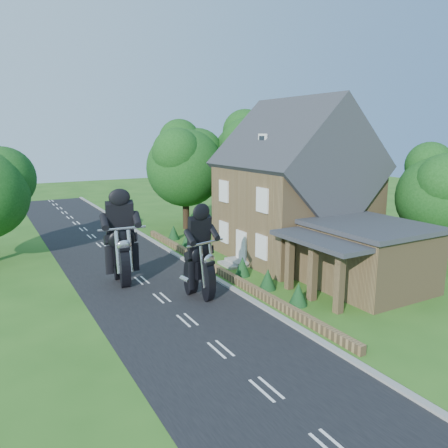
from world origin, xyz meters
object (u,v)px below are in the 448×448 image
garden_wall (219,270)px  house (295,190)px  annex (366,255)px  motorcycle_follow (122,270)px  motorcycle_lead (200,284)px

garden_wall → house: house is taller
house → annex: bearing=-95.2°
motorcycle_follow → house: bearing=-175.8°
annex → motorcycle_follow: 12.91m
annex → motorcycle_follow: size_ratio=4.23×
garden_wall → motorcycle_follow: motorcycle_follow is taller
motorcycle_lead → house: bearing=-170.4°
garden_wall → motorcycle_lead: 3.93m
house → motorcycle_follow: 12.08m
motorcycle_follow → annex: bearing=152.3°
motorcycle_lead → motorcycle_follow: motorcycle_follow is taller
motorcycle_lead → motorcycle_follow: size_ratio=0.91×
annex → house: bearing=84.8°
motorcycle_lead → motorcycle_follow: (-2.72, 3.90, 0.07)m
garden_wall → motorcycle_lead: size_ratio=14.45×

